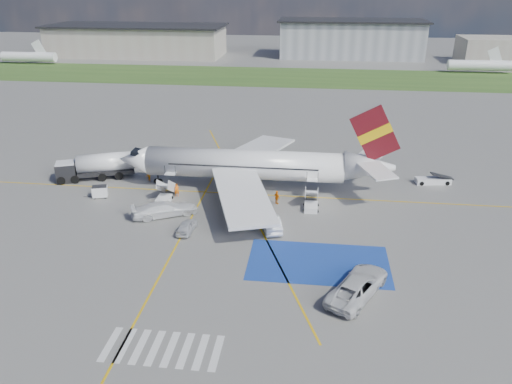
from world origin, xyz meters
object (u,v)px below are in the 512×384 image
fuel_tanker (96,168)px  airliner (256,165)px  van_white_b (164,207)px  car_silver_b (271,222)px  gpu_cart (100,192)px  car_silver_a (187,226)px  van_white_a (358,283)px  belt_loader (433,181)px

fuel_tanker → airliner: bearing=-23.4°
van_white_b → airliner: bearing=-72.6°
car_silver_b → van_white_b: 12.97m
airliner → car_silver_b: size_ratio=7.08×
gpu_cart → van_white_b: bearing=-40.9°
gpu_cart → car_silver_a: bearing=-48.0°
van_white_a → gpu_cart: bearing=-1.2°
fuel_tanker → van_white_a: size_ratio=1.65×
airliner → car_silver_a: (-6.14, -13.15, -2.72)m
fuel_tanker → car_silver_b: (25.76, -12.36, -0.64)m
airliner → belt_loader: (24.03, 4.77, -3.02)m
van_white_b → fuel_tanker: bearing=24.1°
gpu_cart → airliner: bearing=-2.6°
fuel_tanker → van_white_b: 16.65m
car_silver_a → car_silver_b: (9.22, 1.78, 0.18)m
van_white_a → van_white_b: (-21.74, 13.47, -0.07)m
belt_loader → van_white_a: 30.24m
belt_loader → car_silver_a: 35.09m
airliner → car_silver_a: 14.76m
airliner → gpu_cart: bearing=-164.9°
car_silver_a → belt_loader: bearing=-144.8°
car_silver_b → van_white_b: bearing=-23.8°
airliner → van_white_a: 25.99m
van_white_a → fuel_tanker: bearing=-6.6°
fuel_tanker → car_silver_b: fuel_tanker is taller
van_white_b → car_silver_a: bearing=-162.2°
airliner → gpu_cart: (-19.57, -5.27, -2.68)m
car_silver_a → van_white_b: van_white_b is taller
gpu_cart → car_silver_a: (13.44, -7.88, -0.04)m
belt_loader → car_silver_a: size_ratio=1.32×
airliner → belt_loader: size_ratio=7.08×
belt_loader → van_white_a: (-12.04, -27.73, 0.84)m
belt_loader → car_silver_b: size_ratio=1.00×
airliner → van_white_a: (11.99, -22.96, -2.18)m
car_silver_b → van_white_b: size_ratio=0.89×
belt_loader → car_silver_b: 26.45m
car_silver_b → gpu_cart: bearing=-30.5°
fuel_tanker → van_white_a: (34.66, -23.96, -0.28)m
fuel_tanker → gpu_cart: (3.10, -6.27, -0.79)m
belt_loader → van_white_b: van_white_b is taller
car_silver_b → fuel_tanker: bearing=-41.1°
car_silver_a → van_white_b: bearing=-40.9°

